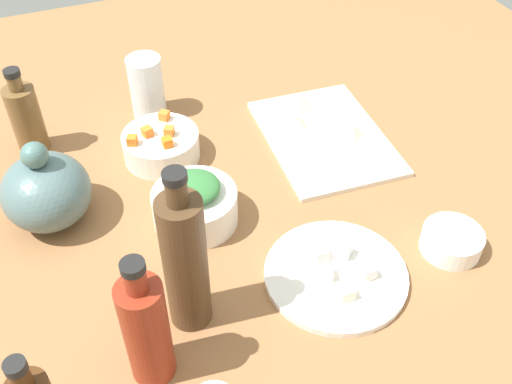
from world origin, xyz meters
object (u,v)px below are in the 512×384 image
(plate_tofu, at_px, (336,275))
(teapot, at_px, (46,190))
(bottle_2, at_px, (146,329))
(drinking_glass_1, at_px, (147,87))
(cutting_board, at_px, (325,137))
(bowl_greens, at_px, (195,207))
(bottle_0, at_px, (185,261))
(bottle_3, at_px, (26,118))
(bowl_small_side, at_px, (452,241))
(bowl_carrots, at_px, (161,146))

(plate_tofu, bearing_deg, teapot, 52.44)
(plate_tofu, relative_size, bottle_2, 1.01)
(teapot, relative_size, drinking_glass_1, 1.33)
(cutting_board, relative_size, bowl_greens, 2.18)
(bottle_0, distance_m, bottle_3, 0.54)
(bottle_2, bearing_deg, drinking_glass_1, -14.04)
(bowl_greens, xyz_separation_m, drinking_glass_1, (0.35, -0.01, 0.03))
(cutting_board, relative_size, bowl_small_side, 3.17)
(plate_tofu, relative_size, bottle_0, 0.80)
(bowl_carrots, distance_m, bottle_0, 0.40)
(bowl_carrots, xyz_separation_m, bottle_3, (0.12, 0.23, 0.05))
(bowl_greens, distance_m, bowl_carrots, 0.20)
(bowl_small_side, distance_m, drinking_glass_1, 0.68)
(plate_tofu, bearing_deg, drinking_glass_1, 16.36)
(bowl_greens, bearing_deg, teapot, 66.30)
(plate_tofu, xyz_separation_m, bottle_2, (-0.05, 0.32, 0.09))
(bowl_carrots, bearing_deg, teapot, 112.34)
(cutting_board, height_order, bowl_greens, bowl_greens)
(plate_tofu, xyz_separation_m, bottle_3, (0.52, 0.41, 0.07))
(cutting_board, distance_m, bowl_carrots, 0.33)
(bowl_greens, distance_m, drinking_glass_1, 0.35)
(bowl_greens, distance_m, bottle_2, 0.30)
(bowl_greens, relative_size, drinking_glass_1, 1.12)
(cutting_board, height_order, bottle_0, bottle_0)
(bowl_greens, distance_m, teapot, 0.26)
(bottle_2, bearing_deg, bowl_small_side, -86.27)
(bowl_carrots, relative_size, teapot, 0.85)
(drinking_glass_1, bearing_deg, bowl_small_side, -147.10)
(cutting_board, height_order, bottle_3, bottle_3)
(bowl_greens, height_order, bowl_small_side, bowl_greens)
(cutting_board, bearing_deg, plate_tofu, 156.02)
(bottle_2, distance_m, drinking_glass_1, 0.63)
(bowl_carrots, bearing_deg, bottle_0, 171.09)
(bowl_carrots, relative_size, bowl_small_side, 1.47)
(teapot, bearing_deg, bowl_carrots, -67.66)
(bottle_0, bearing_deg, teapot, 29.33)
(bottle_2, height_order, drinking_glass_1, bottle_2)
(plate_tofu, xyz_separation_m, bowl_carrots, (0.40, 0.18, 0.02))
(bowl_carrots, xyz_separation_m, bottle_0, (-0.39, 0.06, 0.10))
(bowl_greens, xyz_separation_m, teapot, (0.10, 0.23, 0.03))
(bowl_greens, height_order, teapot, teapot)
(bowl_carrots, height_order, teapot, teapot)
(plate_tofu, height_order, teapot, teapot)
(cutting_board, bearing_deg, drinking_glass_1, 54.09)
(bottle_0, relative_size, bottle_3, 1.59)
(drinking_glass_1, bearing_deg, bowl_carrots, 174.46)
(bowl_greens, xyz_separation_m, bottle_2, (-0.26, 0.15, 0.06))
(cutting_board, relative_size, drinking_glass_1, 2.43)
(bottle_3, relative_size, drinking_glass_1, 1.37)
(bottle_2, distance_m, bottle_3, 0.58)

